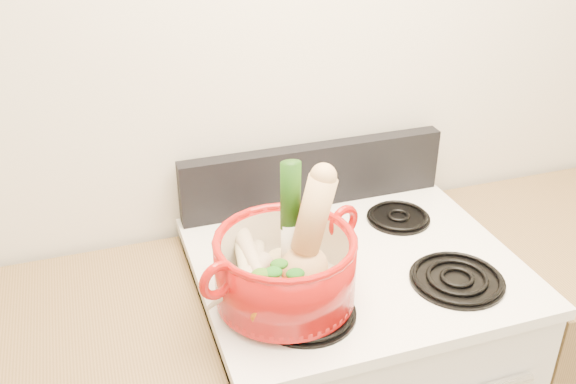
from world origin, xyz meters
name	(u,v)px	position (x,y,z in m)	size (l,w,h in m)	color
wall_back	(309,81)	(0.00, 1.75, 1.30)	(3.50, 0.02, 2.60)	white
cooktop	(355,264)	(0.00, 1.40, 0.93)	(0.78, 0.67, 0.03)	white
control_backsplash	(314,175)	(0.00, 1.70, 1.04)	(0.76, 0.05, 0.18)	black
burner_front_left	(306,311)	(-0.19, 1.24, 0.96)	(0.22, 0.22, 0.02)	black
burner_front_right	(457,278)	(0.19, 1.24, 0.96)	(0.22, 0.22, 0.02)	black
burner_back_left	(266,240)	(-0.19, 1.54, 0.96)	(0.17, 0.17, 0.02)	black
burner_back_right	(398,216)	(0.19, 1.54, 0.96)	(0.17, 0.17, 0.02)	black
dutch_oven	(285,269)	(-0.22, 1.29, 1.04)	(0.31, 0.31, 0.15)	#9E0D0A
pot_handle_left	(218,280)	(-0.38, 1.23, 1.10)	(0.09, 0.09, 0.02)	#9E0D0A
pot_handle_right	(343,222)	(-0.06, 1.36, 1.10)	(0.09, 0.09, 0.02)	#9E0D0A
squash	(305,234)	(-0.18, 1.28, 1.13)	(0.11, 0.11, 0.27)	tan
leek	(290,218)	(-0.19, 1.33, 1.15)	(0.05, 0.05, 0.29)	white
ginger	(281,259)	(-0.21, 1.36, 1.02)	(0.08, 0.06, 0.04)	tan
parsnip_0	(259,273)	(-0.27, 1.33, 1.02)	(0.04, 0.04, 0.19)	beige
parsnip_1	(247,280)	(-0.30, 1.30, 1.03)	(0.04, 0.04, 0.18)	beige
parsnip_2	(263,259)	(-0.25, 1.35, 1.04)	(0.04, 0.04, 0.19)	beige
parsnip_3	(238,281)	(-0.33, 1.29, 1.04)	(0.04, 0.04, 0.19)	beige
parsnip_4	(244,264)	(-0.30, 1.33, 1.05)	(0.05, 0.05, 0.24)	beige
parsnip_5	(257,266)	(-0.28, 1.31, 1.05)	(0.04, 0.04, 0.23)	beige
carrot_0	(284,284)	(-0.23, 1.28, 1.02)	(0.03, 0.03, 0.14)	#BB3D09
carrot_1	(269,297)	(-0.28, 1.23, 1.02)	(0.03, 0.03, 0.15)	orange
carrot_2	(289,288)	(-0.23, 1.25, 1.03)	(0.03, 0.03, 0.16)	#CB410A
carrot_3	(275,287)	(-0.26, 1.25, 1.03)	(0.03, 0.03, 0.13)	#C05A09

